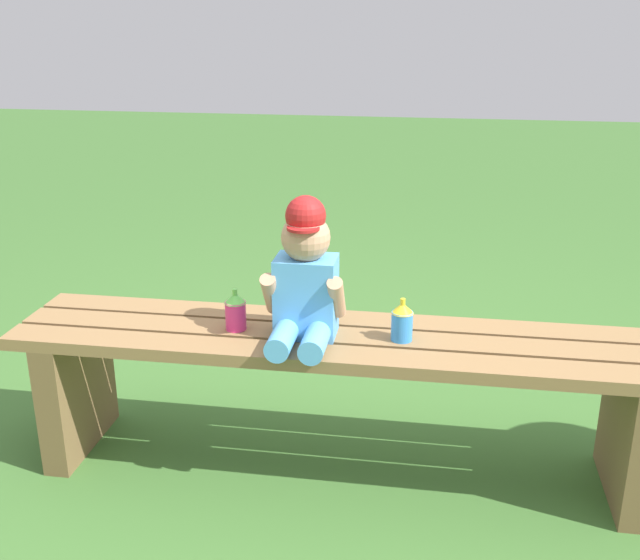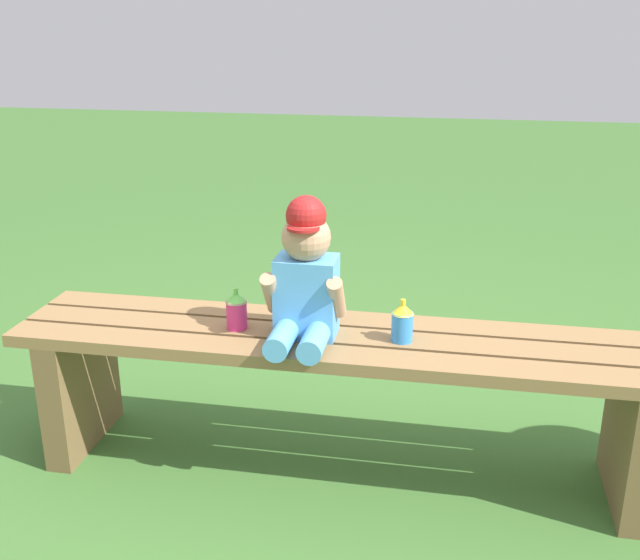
% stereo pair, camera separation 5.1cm
% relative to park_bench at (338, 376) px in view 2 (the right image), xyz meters
% --- Properties ---
extents(ground_plane, '(16.00, 16.00, 0.00)m').
position_rel_park_bench_xyz_m(ground_plane, '(0.00, 0.00, -0.31)').
color(ground_plane, '#3D6B2D').
extents(park_bench, '(1.89, 0.37, 0.44)m').
position_rel_park_bench_xyz_m(park_bench, '(0.00, 0.00, 0.00)').
color(park_bench, olive).
rests_on(park_bench, ground_plane).
extents(child_figure, '(0.23, 0.27, 0.40)m').
position_rel_park_bench_xyz_m(child_figure, '(-0.09, -0.03, 0.31)').
color(child_figure, '#59A5E5').
rests_on(child_figure, park_bench).
extents(sippy_cup_left, '(0.06, 0.06, 0.12)m').
position_rel_park_bench_xyz_m(sippy_cup_left, '(-0.30, -0.01, 0.19)').
color(sippy_cup_left, '#E5337F').
rests_on(sippy_cup_left, park_bench).
extents(sippy_cup_right, '(0.06, 0.06, 0.12)m').
position_rel_park_bench_xyz_m(sippy_cup_right, '(0.18, -0.01, 0.19)').
color(sippy_cup_right, '#338CE5').
rests_on(sippy_cup_right, park_bench).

